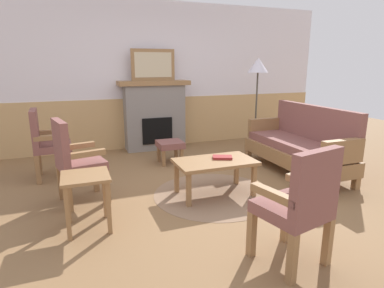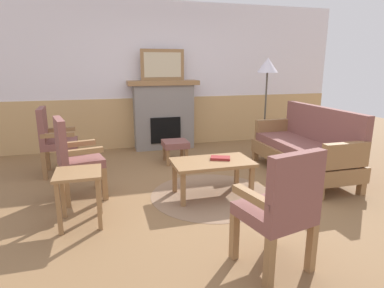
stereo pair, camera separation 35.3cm
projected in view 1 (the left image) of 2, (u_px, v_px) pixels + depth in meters
The scene contains 14 objects.
ground_plane at pixel (202, 193), 4.01m from camera, with size 14.00×14.00×0.00m, color olive.
wall_back at pixel (150, 78), 6.05m from camera, with size 7.20×0.14×2.70m.
fireplace at pixel (155, 115), 5.99m from camera, with size 1.30×0.44×1.28m.
framed_picture at pixel (153, 65), 5.77m from camera, with size 0.80×0.04×0.56m.
couch at pixel (299, 146), 4.72m from camera, with size 0.70×1.80×0.98m.
coffee_table at pixel (215, 165), 3.87m from camera, with size 0.96×0.56×0.44m.
round_rug at pixel (214, 194), 3.97m from camera, with size 1.50×1.50×0.01m, color #896B51.
book_on_table at pixel (222, 157), 3.93m from camera, with size 0.23×0.14×0.03m, color maroon.
footstool at pixel (170, 146), 5.18m from camera, with size 0.40×0.40×0.36m.
armchair_near_fireplace at pixel (74, 158), 3.61m from camera, with size 0.57×0.57×0.98m.
armchair_by_window_left at pixel (47, 141), 4.42m from camera, with size 0.50×0.50×0.98m.
armchair_front_left at pixel (299, 202), 2.45m from camera, with size 0.57×0.57×0.98m.
side_table at pixel (86, 186), 3.05m from camera, with size 0.44×0.44×0.55m.
floor_lamp_by_couch at pixel (258, 71), 5.63m from camera, with size 0.36×0.36×1.68m.
Camera 1 is at (-1.43, -3.46, 1.56)m, focal length 29.90 mm.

